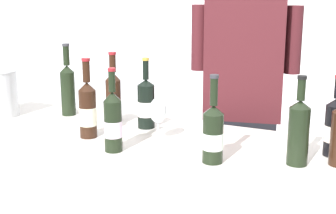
% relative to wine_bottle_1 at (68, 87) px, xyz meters
% --- Properties ---
extents(wall_back, '(8.00, 0.10, 2.80)m').
position_rel_wine_bottle_1_xyz_m(wall_back, '(0.66, 2.40, 0.29)').
color(wall_back, white).
rests_on(wall_back, ground_plane).
extents(wine_bottle_1, '(0.07, 0.07, 0.36)m').
position_rel_wine_bottle_1_xyz_m(wine_bottle_1, '(0.00, 0.00, 0.00)').
color(wine_bottle_1, black).
rests_on(wine_bottle_1, counter).
extents(wine_bottle_2, '(0.08, 0.08, 0.32)m').
position_rel_wine_bottle_1_xyz_m(wine_bottle_2, '(0.46, -0.04, -0.03)').
color(wine_bottle_2, black).
rests_on(wine_bottle_2, counter).
extents(wine_bottle_3, '(0.07, 0.07, 0.33)m').
position_rel_wine_bottle_1_xyz_m(wine_bottle_3, '(0.49, -0.38, -0.02)').
color(wine_bottle_3, black).
rests_on(wine_bottle_3, counter).
extents(wine_bottle_4, '(0.07, 0.07, 0.34)m').
position_rel_wine_bottle_1_xyz_m(wine_bottle_4, '(0.30, -0.27, -0.02)').
color(wine_bottle_4, black).
rests_on(wine_bottle_4, counter).
extents(wine_bottle_5, '(0.08, 0.08, 0.31)m').
position_rel_wine_bottle_1_xyz_m(wine_bottle_5, '(1.28, -0.08, -0.03)').
color(wine_bottle_5, black).
rests_on(wine_bottle_5, counter).
extents(wine_bottle_6, '(0.08, 0.08, 0.33)m').
position_rel_wine_bottle_1_xyz_m(wine_bottle_6, '(0.88, -0.34, -0.03)').
color(wine_bottle_6, black).
rests_on(wine_bottle_6, counter).
extents(wine_bottle_7, '(0.07, 0.07, 0.33)m').
position_rel_wine_bottle_1_xyz_m(wine_bottle_7, '(0.27, -0.02, -0.01)').
color(wine_bottle_7, black).
rests_on(wine_bottle_7, counter).
extents(wine_bottle_8, '(0.08, 0.08, 0.33)m').
position_rel_wine_bottle_1_xyz_m(wine_bottle_8, '(1.17, -0.24, -0.01)').
color(wine_bottle_8, black).
rests_on(wine_bottle_8, counter).
extents(wine_glass, '(0.08, 0.08, 0.18)m').
position_rel_wine_bottle_1_xyz_m(wine_glass, '(0.59, -0.20, -0.02)').
color(wine_glass, silver).
rests_on(wine_glass, counter).
extents(person_server, '(0.53, 0.32, 1.77)m').
position_rel_wine_bottle_1_xyz_m(person_server, '(0.77, 0.43, -0.24)').
color(person_server, black).
rests_on(person_server, ground_plane).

